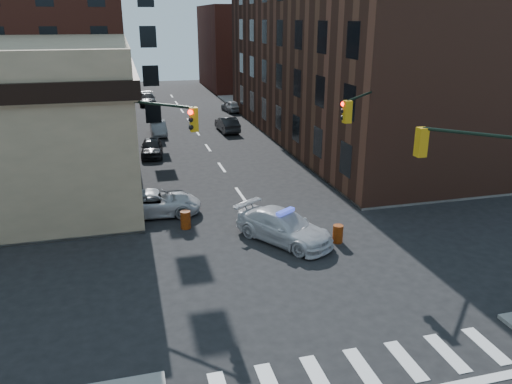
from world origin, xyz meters
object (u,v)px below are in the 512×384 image
pickup (155,203)px  parked_car_enear (227,124)px  police_car (284,227)px  pedestrian_a (79,218)px  barricade_nw_a (73,218)px  barrel_road (338,234)px  pedestrian_b (63,206)px  barrel_bank (186,220)px  parked_car_wfar (158,128)px  parked_car_wnear (152,147)px

pickup → parked_car_enear: size_ratio=1.15×
police_car → pedestrian_a: size_ratio=3.29×
police_car → barricade_nw_a: (-9.99, 4.10, -0.10)m
barrel_road → pedestrian_b: bearing=155.5°
police_car → barrel_bank: police_car is taller
barrel_road → barrel_bank: 7.80m
police_car → parked_car_wfar: 25.43m
police_car → barrel_bank: 5.24m
pickup → parked_car_wfar: pickup is taller
parked_car_wfar → barrel_road: size_ratio=4.42×
pedestrian_a → police_car: bearing=-21.1°
pedestrian_a → barricade_nw_a: bearing=110.7°
police_car → barrel_road: bearing=-51.1°
pickup → pedestrian_b: 4.76m
pedestrian_b → barrel_bank: bearing=-18.5°
parked_car_wfar → pedestrian_b: 20.98m
pickup → parked_car_enear: parked_car_enear is taller
parked_car_enear → pedestrian_a: pedestrian_a is taller
parked_car_wnear → barricade_nw_a: size_ratio=3.07×
barricade_nw_a → barrel_road: bearing=-16.2°
barrel_road → barricade_nw_a: 13.42m
police_car → barricade_nw_a: police_car is taller
parked_car_wfar → barrel_bank: (-0.32, -22.29, -0.18)m
parked_car_wfar → barrel_road: 26.73m
barricade_nw_a → parked_car_wnear: bearing=75.8°
parked_car_wnear → pedestrian_a: 15.25m
barrel_road → pickup: bearing=144.4°
pedestrian_a → barricade_nw_a: (-0.39, 0.90, -0.29)m
parked_car_wfar → parked_car_enear: size_ratio=0.90×
police_car → parked_car_wnear: size_ratio=1.27×
barrel_bank → barricade_nw_a: barricade_nw_a is taller
pickup → barricade_nw_a: 4.33m
barrel_bank → barricade_nw_a: 5.72m
parked_car_wfar → pedestrian_a: 22.57m
pedestrian_b → barrel_bank: size_ratio=1.72×
pedestrian_b → barricade_nw_a: (0.54, -1.02, -0.31)m
barrel_road → barricade_nw_a: size_ratio=0.67×
parked_car_enear → barricade_nw_a: (-12.35, -20.84, -0.07)m
parked_car_wfar → barricade_nw_a: bearing=-106.0°
parked_car_enear → pedestrian_b: 23.65m
parked_car_enear → parked_car_wfar: bearing=-4.4°
parked_car_wfar → barricade_nw_a: 21.81m
police_car → parked_car_wfar: police_car is taller
pedestrian_a → barrel_bank: pedestrian_a is taller
police_car → barrel_road: 2.64m
barrel_road → parked_car_wnear: bearing=112.4°
barrel_road → police_car: bearing=162.1°
pickup → pedestrian_a: size_ratio=3.18×
parked_car_enear → barrel_road: (0.13, -25.75, -0.27)m
pedestrian_b → barricade_nw_a: bearing=-59.9°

